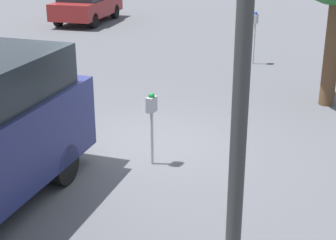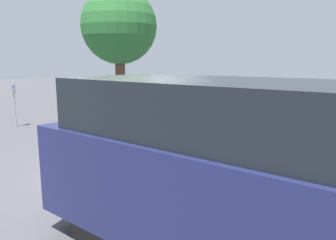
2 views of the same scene
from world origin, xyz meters
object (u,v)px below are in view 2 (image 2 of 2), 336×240
at_px(street_tree, 119,27).
at_px(parking_meter_far, 14,96).
at_px(parking_meter_near, 166,130).
at_px(parked_van, 242,171).

bearing_deg(street_tree, parking_meter_far, -142.81).
height_order(parking_meter_near, parking_meter_far, parking_meter_far).
height_order(parking_meter_near, street_tree, street_tree).
distance_m(parking_meter_near, parking_meter_far, 7.43).
relative_size(parking_meter_near, street_tree, 0.27).
bearing_deg(parking_meter_far, parking_meter_near, 6.23).
bearing_deg(street_tree, parked_van, -31.89).
xyz_separation_m(parking_meter_near, parking_meter_far, (-7.42, 0.21, 0.18)).
bearing_deg(parking_meter_near, parked_van, -26.23).
distance_m(parking_meter_near, parked_van, 3.30).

